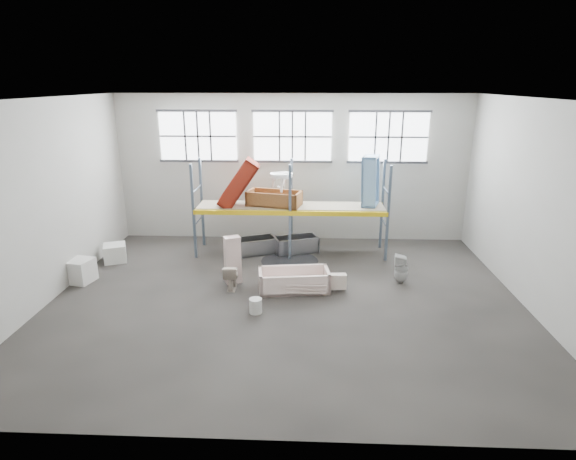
# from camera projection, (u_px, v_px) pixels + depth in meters

# --- Properties ---
(floor) EXTENTS (12.00, 10.00, 0.10)m
(floor) POSITION_uv_depth(u_px,v_px,m) (285.00, 301.00, 12.12)
(floor) COLOR #49443F
(floor) RESTS_ON ground
(ceiling) EXTENTS (12.00, 10.00, 0.10)m
(ceiling) POSITION_uv_depth(u_px,v_px,m) (285.00, 96.00, 10.58)
(ceiling) COLOR silver
(ceiling) RESTS_ON ground
(wall_back) EXTENTS (12.00, 0.10, 5.00)m
(wall_back) POSITION_uv_depth(u_px,v_px,m) (292.00, 169.00, 16.16)
(wall_back) COLOR #A9A69D
(wall_back) RESTS_ON ground
(wall_front) EXTENTS (12.00, 0.10, 5.00)m
(wall_front) POSITION_uv_depth(u_px,v_px,m) (268.00, 297.00, 6.54)
(wall_front) COLOR #B5B2A9
(wall_front) RESTS_ON ground
(wall_left) EXTENTS (0.10, 10.00, 5.00)m
(wall_left) POSITION_uv_depth(u_px,v_px,m) (42.00, 203.00, 11.60)
(wall_left) COLOR #9D9B91
(wall_left) RESTS_ON ground
(wall_right) EXTENTS (0.10, 10.00, 5.00)m
(wall_right) POSITION_uv_depth(u_px,v_px,m) (540.00, 208.00, 11.10)
(wall_right) COLOR #ADAAA1
(wall_right) RESTS_ON ground
(window_left) EXTENTS (2.60, 0.04, 1.60)m
(window_left) POSITION_uv_depth(u_px,v_px,m) (198.00, 136.00, 15.85)
(window_left) COLOR white
(window_left) RESTS_ON wall_back
(window_mid) EXTENTS (2.60, 0.04, 1.60)m
(window_mid) POSITION_uv_depth(u_px,v_px,m) (292.00, 137.00, 15.72)
(window_mid) COLOR white
(window_mid) RESTS_ON wall_back
(window_right) EXTENTS (2.60, 0.04, 1.60)m
(window_right) POSITION_uv_depth(u_px,v_px,m) (388.00, 137.00, 15.59)
(window_right) COLOR white
(window_right) RESTS_ON wall_back
(rack_upright_la) EXTENTS (0.08, 0.08, 3.00)m
(rack_upright_la) POSITION_uv_depth(u_px,v_px,m) (193.00, 212.00, 14.54)
(rack_upright_la) COLOR slate
(rack_upright_la) RESTS_ON floor
(rack_upright_lb) EXTENTS (0.08, 0.08, 3.00)m
(rack_upright_lb) POSITION_uv_depth(u_px,v_px,m) (202.00, 202.00, 15.68)
(rack_upright_lb) COLOR slate
(rack_upright_lb) RESTS_ON floor
(rack_upright_ma) EXTENTS (0.08, 0.08, 3.00)m
(rack_upright_ma) POSITION_uv_depth(u_px,v_px,m) (290.00, 213.00, 14.42)
(rack_upright_ma) COLOR slate
(rack_upright_ma) RESTS_ON floor
(rack_upright_mb) EXTENTS (0.08, 0.08, 3.00)m
(rack_upright_mb) POSITION_uv_depth(u_px,v_px,m) (291.00, 203.00, 15.56)
(rack_upright_mb) COLOR slate
(rack_upright_mb) RESTS_ON floor
(rack_upright_ra) EXTENTS (0.08, 0.08, 3.00)m
(rack_upright_ra) POSITION_uv_depth(u_px,v_px,m) (388.00, 214.00, 14.29)
(rack_upright_ra) COLOR slate
(rack_upright_ra) RESTS_ON floor
(rack_upright_rb) EXTENTS (0.08, 0.08, 3.00)m
(rack_upright_rb) POSITION_uv_depth(u_px,v_px,m) (382.00, 204.00, 15.43)
(rack_upright_rb) COLOR slate
(rack_upright_rb) RESTS_ON floor
(rack_beam_front) EXTENTS (6.00, 0.10, 0.14)m
(rack_beam_front) POSITION_uv_depth(u_px,v_px,m) (290.00, 213.00, 14.42)
(rack_beam_front) COLOR yellow
(rack_beam_front) RESTS_ON floor
(rack_beam_back) EXTENTS (6.00, 0.10, 0.14)m
(rack_beam_back) POSITION_uv_depth(u_px,v_px,m) (291.00, 203.00, 15.56)
(rack_beam_back) COLOR yellow
(rack_beam_back) RESTS_ON floor
(shelf_deck) EXTENTS (5.90, 1.10, 0.03)m
(shelf_deck) POSITION_uv_depth(u_px,v_px,m) (291.00, 206.00, 14.96)
(shelf_deck) COLOR gray
(shelf_deck) RESTS_ON floor
(wet_patch) EXTENTS (1.80, 1.80, 0.00)m
(wet_patch) POSITION_uv_depth(u_px,v_px,m) (290.00, 261.00, 14.68)
(wet_patch) COLOR black
(wet_patch) RESTS_ON floor
(bathtub_beige) EXTENTS (1.98, 1.11, 0.55)m
(bathtub_beige) POSITION_uv_depth(u_px,v_px,m) (294.00, 280.00, 12.58)
(bathtub_beige) COLOR #F7D7CD
(bathtub_beige) RESTS_ON floor
(cistern_spare) EXTENTS (0.44, 0.23, 0.41)m
(cistern_spare) POSITION_uv_depth(u_px,v_px,m) (338.00, 281.00, 12.50)
(cistern_spare) COLOR beige
(cistern_spare) RESTS_ON bathtub_beige
(sink_in_tub) EXTENTS (0.54, 0.54, 0.14)m
(sink_in_tub) POSITION_uv_depth(u_px,v_px,m) (307.00, 286.00, 12.51)
(sink_in_tub) COLOR beige
(sink_in_tub) RESTS_ON bathtub_beige
(toilet_beige) EXTENTS (0.41, 0.70, 0.70)m
(toilet_beige) POSITION_uv_depth(u_px,v_px,m) (231.00, 276.00, 12.65)
(toilet_beige) COLOR beige
(toilet_beige) RESTS_ON floor
(cistern_tall) EXTENTS (0.51, 0.43, 1.34)m
(cistern_tall) POSITION_uv_depth(u_px,v_px,m) (233.00, 260.00, 12.94)
(cistern_tall) COLOR beige
(cistern_tall) RESTS_ON floor
(toilet_white) EXTENTS (0.43, 0.42, 0.83)m
(toilet_white) POSITION_uv_depth(u_px,v_px,m) (401.00, 269.00, 12.98)
(toilet_white) COLOR silver
(toilet_white) RESTS_ON floor
(steel_tub_left) EXTENTS (1.56, 1.16, 0.52)m
(steel_tub_left) POSITION_uv_depth(u_px,v_px,m) (254.00, 246.00, 15.26)
(steel_tub_left) COLOR #93969A
(steel_tub_left) RESTS_ON floor
(steel_tub_right) EXTENTS (1.55, 1.10, 0.52)m
(steel_tub_right) POSITION_uv_depth(u_px,v_px,m) (296.00, 244.00, 15.42)
(steel_tub_right) COLOR #AAABB2
(steel_tub_right) RESTS_ON floor
(rust_tub_flat) EXTENTS (1.82, 1.17, 0.47)m
(rust_tub_flat) POSITION_uv_depth(u_px,v_px,m) (274.00, 198.00, 14.88)
(rust_tub_flat) COLOR #975F2B
(rust_tub_flat) RESTS_ON shelf_deck
(rust_tub_tilted) EXTENTS (1.40, 0.87, 1.65)m
(rust_tub_tilted) POSITION_uv_depth(u_px,v_px,m) (239.00, 184.00, 14.72)
(rust_tub_tilted) COLOR #9B1A0A
(rust_tub_tilted) RESTS_ON shelf_deck
(sink_on_shelf) EXTENTS (0.87, 0.80, 0.63)m
(sink_on_shelf) POSITION_uv_depth(u_px,v_px,m) (281.00, 192.00, 14.59)
(sink_on_shelf) COLOR white
(sink_on_shelf) RESTS_ON rust_tub_flat
(blue_tub_upright) EXTENTS (0.69, 0.85, 1.59)m
(blue_tub_upright) POSITION_uv_depth(u_px,v_px,m) (370.00, 181.00, 14.66)
(blue_tub_upright) COLOR #76A4CF
(blue_tub_upright) RESTS_ON shelf_deck
(bucket) EXTENTS (0.41, 0.41, 0.36)m
(bucket) POSITION_uv_depth(u_px,v_px,m) (256.00, 306.00, 11.35)
(bucket) COLOR beige
(bucket) RESTS_ON floor
(carton_near) EXTENTS (0.89, 0.81, 0.65)m
(carton_near) POSITION_uv_depth(u_px,v_px,m) (78.00, 270.00, 13.10)
(carton_near) COLOR silver
(carton_near) RESTS_ON floor
(carton_far) EXTENTS (0.85, 0.85, 0.54)m
(carton_far) POSITION_uv_depth(u_px,v_px,m) (115.00, 253.00, 14.60)
(carton_far) COLOR silver
(carton_far) RESTS_ON floor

